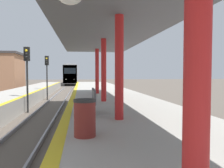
% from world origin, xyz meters
% --- Properties ---
extents(train, '(2.90, 21.62, 4.65)m').
position_xyz_m(train, '(0.00, 54.82, 2.36)').
color(train, black).
rests_on(train, ground).
extents(signal_mid, '(0.36, 0.31, 4.26)m').
position_xyz_m(signal_mid, '(-1.27, 13.66, 2.99)').
color(signal_mid, black).
rests_on(signal_mid, ground).
extents(signal_far, '(0.36, 0.31, 4.26)m').
position_xyz_m(signal_far, '(-1.07, 20.71, 2.99)').
color(signal_far, black).
rests_on(signal_far, ground).
extents(station_canopy, '(4.74, 19.12, 3.57)m').
position_xyz_m(station_canopy, '(3.39, 8.30, 4.41)').
color(station_canopy, red).
rests_on(station_canopy, platform_right).
extents(trash_bin, '(0.54, 0.54, 0.88)m').
position_xyz_m(trash_bin, '(2.25, 4.10, 1.48)').
color(trash_bin, maroon).
rests_on(trash_bin, platform_right).
extents(bench, '(0.44, 1.61, 0.92)m').
position_xyz_m(bench, '(2.52, 7.14, 1.52)').
color(bench, '#4C4C51').
rests_on(bench, platform_right).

